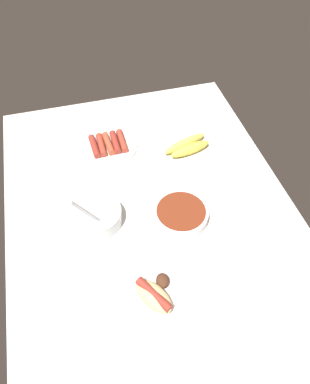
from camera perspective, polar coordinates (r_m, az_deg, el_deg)
ground_plane at (r=121.20cm, az=-0.72°, el=-2.75°), size 120.00×90.00×3.00cm
bowl_chili at (r=115.40cm, az=3.95°, el=-3.45°), size 16.74×16.74×4.48cm
plate_sausages at (r=138.88cm, az=-7.07°, el=7.02°), size 20.77×20.77×3.34cm
plate_hotdog_assembled at (r=102.16cm, az=-0.12°, el=-15.79°), size 23.82×23.82×5.61cm
bowl_coleslaw at (r=115.61cm, az=-8.80°, el=-3.60°), size 15.09×15.09×15.43cm
banana_bunch at (r=137.07cm, az=4.97°, el=6.93°), size 11.20×18.00×3.71cm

